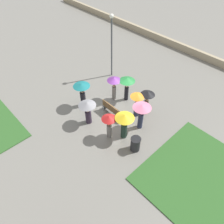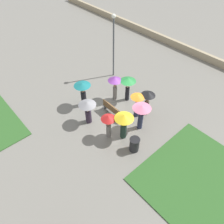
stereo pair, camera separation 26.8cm
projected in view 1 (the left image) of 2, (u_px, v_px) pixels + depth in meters
The scene contains 15 objects.
ground_plane at pixel (119, 112), 15.46m from camera, with size 90.00×90.00×0.00m, color slate.
lawn_patch_near at pixel (215, 188), 11.37m from camera, with size 7.15×6.07×0.06m.
parapet_wall at pixel (200, 55), 20.56m from camera, with size 45.00×0.35×0.66m.
park_bench at pixel (111, 109), 15.03m from camera, with size 1.57×0.46×0.90m.
lamp_post at pixel (112, 39), 16.51m from camera, with size 0.32×0.32×5.11m.
trash_bin at pixel (135, 144), 12.84m from camera, with size 0.62×0.62×0.96m.
crowd_person_teal at pixel (82, 91), 15.04m from camera, with size 1.17×1.17×1.95m.
crowd_person_purple at pixel (114, 83), 15.48m from camera, with size 1.02×1.02×1.95m.
crowd_person_red at pixel (109, 122), 13.01m from camera, with size 0.91×0.91×1.79m.
crowd_person_grey at pixel (88, 109), 13.92m from camera, with size 1.14×1.14×1.76m.
crowd_person_yellow at pixel (124, 121), 12.91m from camera, with size 1.18×1.18×1.93m.
crowd_person_orange at pixel (137, 100), 14.31m from camera, with size 0.94×0.94×1.90m.
crowd_person_black at pixel (147, 97), 14.42m from camera, with size 0.97×0.97×1.93m.
crowd_person_pink at pixel (142, 111), 13.47m from camera, with size 1.17×1.17×1.94m.
crowd_person_green at pixel (127, 83), 15.41m from camera, with size 1.14×1.14×1.95m.
Camera 1 is at (-7.73, 7.94, 10.80)m, focal length 35.00 mm.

